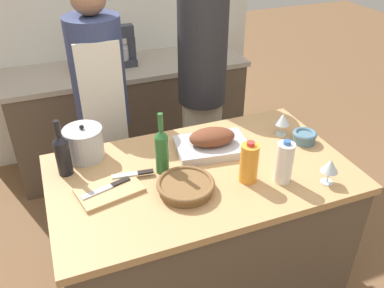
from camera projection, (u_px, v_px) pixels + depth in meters
name	position (u px, v px, depth m)	size (l,w,h in m)	color
kitchen_island	(200.00, 238.00, 2.27)	(1.49, 0.87, 0.94)	brown
back_counter	(131.00, 114.00, 3.55)	(1.98, 0.60, 0.91)	brown
back_wall	(113.00, 9.00, 3.39)	(2.48, 0.10, 2.55)	silver
roasting_pan	(212.00, 142.00, 2.16)	(0.41, 0.30, 0.13)	#BCBCC1
wicker_basket	(186.00, 186.00, 1.87)	(0.27, 0.27, 0.05)	brown
cutting_board	(110.00, 190.00, 1.88)	(0.32, 0.24, 0.02)	tan
stock_pot	(84.00, 143.00, 2.08)	(0.20, 0.20, 0.19)	#B7B7BC
mixing_bowl	(304.00, 137.00, 2.23)	(0.13, 0.13, 0.06)	slate
juice_jug	(249.00, 163.00, 1.91)	(0.09, 0.09, 0.22)	orange
milk_jug	(284.00, 162.00, 1.90)	(0.08, 0.08, 0.22)	white
wine_bottle_green	(62.00, 153.00, 1.95)	(0.07, 0.07, 0.29)	black
wine_bottle_dark	(162.00, 150.00, 1.95)	(0.07, 0.07, 0.32)	#28662D
wine_glass_left	(330.00, 166.00, 1.90)	(0.08, 0.08, 0.13)	silver
wine_glass_right	(283.00, 120.00, 2.27)	(0.08, 0.08, 0.13)	silver
knife_chef	(108.00, 187.00, 1.88)	(0.24, 0.10, 0.01)	#B7B7BC
knife_paring	(134.00, 174.00, 1.97)	(0.20, 0.05, 0.01)	#B7B7BC
stand_mixer	(124.00, 49.00, 3.24)	(0.18, 0.14, 0.33)	#333842
condiment_bottle_tall	(74.00, 65.00, 3.14)	(0.06, 0.06, 0.15)	#B28E2D
condiment_bottle_short	(74.00, 58.00, 3.26)	(0.05, 0.05, 0.15)	maroon
person_cook_aproned	(102.00, 106.00, 2.58)	(0.33, 0.34, 1.72)	beige
person_cook_guest	(202.00, 81.00, 2.77)	(0.33, 0.33, 1.81)	beige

